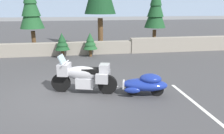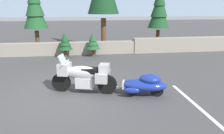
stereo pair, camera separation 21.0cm
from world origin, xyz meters
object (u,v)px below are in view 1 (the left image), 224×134
Objects in this scene: touring_motorcycle at (84,76)px; pine_tree_secondary at (156,8)px; pine_tree_far_right at (30,6)px; car_shaped_trailer at (145,84)px.

pine_tree_secondary reaches higher than touring_motorcycle.
pine_tree_far_right is (-2.97, 7.74, 2.31)m from touring_motorcycle.
pine_tree_secondary reaches higher than car_shaped_trailer.
touring_motorcycle is 1.02× the size of car_shaped_trailer.
touring_motorcycle is at bearing -124.91° from pine_tree_secondary.
pine_tree_secondary is 8.29m from pine_tree_far_right.
pine_tree_far_right is at bearing 179.18° from pine_tree_secondary.
pine_tree_secondary is at bearing 55.09° from touring_motorcycle.
touring_motorcycle is at bearing 164.14° from car_shaped_trailer.
car_shaped_trailer is 0.49× the size of pine_tree_secondary.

